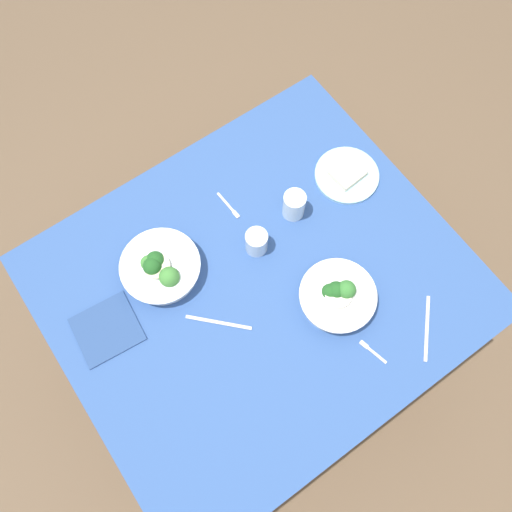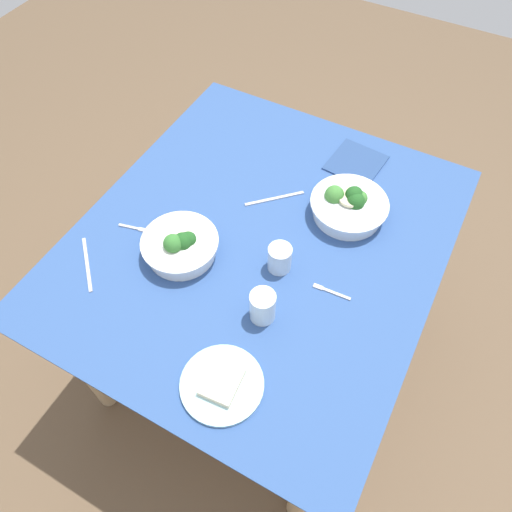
# 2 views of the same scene
# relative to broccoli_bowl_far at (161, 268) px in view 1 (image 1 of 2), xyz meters

# --- Properties ---
(ground_plane) EXTENTS (6.00, 6.00, 0.00)m
(ground_plane) POSITION_rel_broccoli_bowl_far_xyz_m (0.22, -0.20, -0.80)
(ground_plane) COLOR brown
(dining_table) EXTENTS (1.23, 1.08, 0.76)m
(dining_table) POSITION_rel_broccoli_bowl_far_xyz_m (0.22, -0.20, -0.16)
(dining_table) COLOR #2D4C84
(dining_table) RESTS_ON ground_plane
(broccoli_bowl_far) EXTENTS (0.24, 0.24, 0.10)m
(broccoli_bowl_far) POSITION_rel_broccoli_bowl_far_xyz_m (0.00, 0.00, 0.00)
(broccoli_bowl_far) COLOR white
(broccoli_bowl_far) RESTS_ON dining_table
(broccoli_bowl_near) EXTENTS (0.23, 0.23, 0.10)m
(broccoli_bowl_near) POSITION_rel_broccoli_bowl_far_xyz_m (0.38, -0.38, -0.00)
(broccoli_bowl_near) COLOR white
(broccoli_bowl_near) RESTS_ON dining_table
(bread_side_plate) EXTENTS (0.21, 0.21, 0.03)m
(bread_side_plate) POSITION_rel_broccoli_bowl_far_xyz_m (0.68, -0.06, -0.03)
(bread_side_plate) COLOR #99C6D1
(bread_side_plate) RESTS_ON dining_table
(water_glass_center) EXTENTS (0.07, 0.07, 0.09)m
(water_glass_center) POSITION_rel_broccoli_bowl_far_xyz_m (0.29, -0.10, 0.00)
(water_glass_center) COLOR silver
(water_glass_center) RESTS_ON dining_table
(water_glass_side) EXTENTS (0.07, 0.07, 0.10)m
(water_glass_side) POSITION_rel_broccoli_bowl_far_xyz_m (0.45, -0.07, 0.01)
(water_glass_side) COLOR silver
(water_glass_side) RESTS_ON dining_table
(fork_by_far_bowl) EXTENTS (0.03, 0.10, 0.00)m
(fork_by_far_bowl) POSITION_rel_broccoli_bowl_far_xyz_m (0.37, -0.56, -0.04)
(fork_by_far_bowl) COLOR #B7B7BC
(fork_by_far_bowl) RESTS_ON dining_table
(fork_by_near_bowl) EXTENTS (0.02, 0.11, 0.00)m
(fork_by_near_bowl) POSITION_rel_broccoli_bowl_far_xyz_m (0.29, 0.07, -0.04)
(fork_by_near_bowl) COLOR #B7B7BC
(fork_by_near_bowl) RESTS_ON dining_table
(table_knife_left) EXTENTS (0.15, 0.15, 0.00)m
(table_knife_left) POSITION_rel_broccoli_bowl_far_xyz_m (0.05, -0.23, -0.04)
(table_knife_left) COLOR #B7B7BC
(table_knife_left) RESTS_ON dining_table
(table_knife_right) EXTENTS (0.15, 0.15, 0.00)m
(table_knife_right) POSITION_rel_broccoli_bowl_far_xyz_m (0.55, -0.60, -0.04)
(table_knife_right) COLOR #B7B7BC
(table_knife_right) RESTS_ON dining_table
(napkin_folded_upper) EXTENTS (0.20, 0.19, 0.01)m
(napkin_folded_upper) POSITION_rel_broccoli_bowl_far_xyz_m (-0.23, -0.06, -0.04)
(napkin_folded_upper) COLOR navy
(napkin_folded_upper) RESTS_ON dining_table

